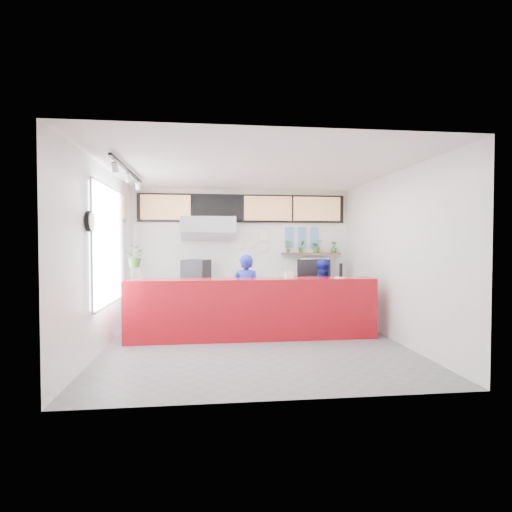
% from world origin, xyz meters
% --- Properties ---
extents(floor, '(5.00, 5.00, 0.00)m').
position_xyz_m(floor, '(0.00, 0.00, 0.00)').
color(floor, slate).
rests_on(floor, ground).
extents(ceiling, '(5.00, 5.00, 0.00)m').
position_xyz_m(ceiling, '(0.00, 0.00, 3.00)').
color(ceiling, silver).
extents(wall_back, '(5.00, 0.00, 5.00)m').
position_xyz_m(wall_back, '(0.00, 2.50, 1.50)').
color(wall_back, white).
rests_on(wall_back, ground).
extents(wall_left, '(0.00, 5.00, 5.00)m').
position_xyz_m(wall_left, '(-2.50, 0.00, 1.50)').
color(wall_left, white).
rests_on(wall_left, ground).
extents(wall_right, '(0.00, 5.00, 5.00)m').
position_xyz_m(wall_right, '(2.50, 0.00, 1.50)').
color(wall_right, white).
rests_on(wall_right, ground).
extents(service_counter, '(4.50, 0.60, 1.10)m').
position_xyz_m(service_counter, '(0.00, 0.40, 0.55)').
color(service_counter, '#A40B15').
rests_on(service_counter, ground).
extents(cream_band, '(5.00, 0.02, 0.80)m').
position_xyz_m(cream_band, '(0.00, 2.49, 2.60)').
color(cream_band, beige).
rests_on(cream_band, wall_back).
extents(prep_bench, '(1.80, 0.60, 0.90)m').
position_xyz_m(prep_bench, '(-0.80, 2.20, 0.45)').
color(prep_bench, '#B2B5BA').
rests_on(prep_bench, ground).
extents(panini_oven, '(0.68, 0.68, 0.47)m').
position_xyz_m(panini_oven, '(-1.08, 2.20, 1.14)').
color(panini_oven, black).
rests_on(panini_oven, prep_bench).
extents(extraction_hood, '(1.20, 0.70, 0.35)m').
position_xyz_m(extraction_hood, '(-0.80, 2.15, 2.15)').
color(extraction_hood, '#B2B5BA').
rests_on(extraction_hood, ceiling).
extents(hood_lip, '(1.20, 0.69, 0.31)m').
position_xyz_m(hood_lip, '(-0.80, 2.15, 1.95)').
color(hood_lip, '#B2B5BA').
rests_on(hood_lip, ceiling).
extents(right_bench, '(1.80, 0.60, 0.90)m').
position_xyz_m(right_bench, '(1.50, 2.20, 0.45)').
color(right_bench, '#B2B5BA').
rests_on(right_bench, ground).
extents(espresso_machine, '(0.87, 0.73, 0.47)m').
position_xyz_m(espresso_machine, '(1.63, 2.20, 1.14)').
color(espresso_machine, black).
rests_on(espresso_machine, right_bench).
extents(espresso_tray, '(0.73, 0.58, 0.06)m').
position_xyz_m(espresso_tray, '(1.63, 2.20, 1.38)').
color(espresso_tray, silver).
rests_on(espresso_tray, espresso_machine).
extents(herb_shelf, '(1.40, 0.18, 0.04)m').
position_xyz_m(herb_shelf, '(1.60, 2.40, 1.50)').
color(herb_shelf, brown).
rests_on(herb_shelf, wall_back).
extents(menu_board_far_left, '(1.10, 0.10, 0.55)m').
position_xyz_m(menu_board_far_left, '(-1.75, 2.38, 2.55)').
color(menu_board_far_left, tan).
rests_on(menu_board_far_left, wall_back).
extents(menu_board_mid_left, '(1.10, 0.10, 0.55)m').
position_xyz_m(menu_board_mid_left, '(-0.59, 2.38, 2.55)').
color(menu_board_mid_left, black).
rests_on(menu_board_mid_left, wall_back).
extents(menu_board_mid_right, '(1.10, 0.10, 0.55)m').
position_xyz_m(menu_board_mid_right, '(0.57, 2.38, 2.55)').
color(menu_board_mid_right, tan).
rests_on(menu_board_mid_right, wall_back).
extents(menu_board_far_right, '(1.10, 0.10, 0.55)m').
position_xyz_m(menu_board_far_right, '(1.73, 2.38, 2.55)').
color(menu_board_far_right, tan).
rests_on(menu_board_far_right, wall_back).
extents(soffit, '(4.80, 0.04, 0.65)m').
position_xyz_m(soffit, '(0.00, 2.46, 2.55)').
color(soffit, black).
rests_on(soffit, wall_back).
extents(window_pane, '(0.04, 2.20, 1.90)m').
position_xyz_m(window_pane, '(-2.47, 0.30, 1.70)').
color(window_pane, silver).
rests_on(window_pane, wall_left).
extents(window_frame, '(0.03, 2.30, 2.00)m').
position_xyz_m(window_frame, '(-2.45, 0.30, 1.70)').
color(window_frame, '#B2B5BA').
rests_on(window_frame, wall_left).
extents(wall_clock_rim, '(0.05, 0.30, 0.30)m').
position_xyz_m(wall_clock_rim, '(-2.46, -0.90, 2.05)').
color(wall_clock_rim, black).
rests_on(wall_clock_rim, wall_left).
extents(wall_clock_face, '(0.02, 0.26, 0.26)m').
position_xyz_m(wall_clock_face, '(-2.43, -0.90, 2.05)').
color(wall_clock_face, white).
rests_on(wall_clock_face, wall_left).
extents(track_rail, '(0.05, 2.40, 0.04)m').
position_xyz_m(track_rail, '(-2.10, 0.00, 2.94)').
color(track_rail, black).
rests_on(track_rail, ceiling).
extents(dec_plate_a, '(0.24, 0.03, 0.24)m').
position_xyz_m(dec_plate_a, '(0.15, 2.47, 1.75)').
color(dec_plate_a, silver).
rests_on(dec_plate_a, wall_back).
extents(dec_plate_b, '(0.24, 0.03, 0.24)m').
position_xyz_m(dec_plate_b, '(0.45, 2.47, 1.65)').
color(dec_plate_b, silver).
rests_on(dec_plate_b, wall_back).
extents(dec_plate_c, '(0.24, 0.03, 0.24)m').
position_xyz_m(dec_plate_c, '(0.15, 2.47, 1.45)').
color(dec_plate_c, silver).
rests_on(dec_plate_c, wall_back).
extents(dec_plate_d, '(0.24, 0.03, 0.24)m').
position_xyz_m(dec_plate_d, '(0.50, 2.47, 1.90)').
color(dec_plate_d, silver).
rests_on(dec_plate_d, wall_back).
extents(photo_frame_a, '(0.20, 0.02, 0.25)m').
position_xyz_m(photo_frame_a, '(1.10, 2.48, 2.00)').
color(photo_frame_a, '#598CBF').
rests_on(photo_frame_a, wall_back).
extents(photo_frame_b, '(0.20, 0.02, 0.25)m').
position_xyz_m(photo_frame_b, '(1.40, 2.48, 2.00)').
color(photo_frame_b, '#598CBF').
rests_on(photo_frame_b, wall_back).
extents(photo_frame_c, '(0.20, 0.02, 0.25)m').
position_xyz_m(photo_frame_c, '(1.70, 2.48, 2.00)').
color(photo_frame_c, '#598CBF').
rests_on(photo_frame_c, wall_back).
extents(photo_frame_d, '(0.20, 0.02, 0.25)m').
position_xyz_m(photo_frame_d, '(1.10, 2.48, 1.75)').
color(photo_frame_d, '#598CBF').
rests_on(photo_frame_d, wall_back).
extents(photo_frame_e, '(0.20, 0.02, 0.25)m').
position_xyz_m(photo_frame_e, '(1.40, 2.48, 1.75)').
color(photo_frame_e, '#598CBF').
rests_on(photo_frame_e, wall_back).
extents(photo_frame_f, '(0.20, 0.02, 0.25)m').
position_xyz_m(photo_frame_f, '(1.70, 2.48, 1.75)').
color(photo_frame_f, '#598CBF').
rests_on(photo_frame_f, wall_back).
extents(staff_center, '(0.64, 0.52, 1.53)m').
position_xyz_m(staff_center, '(-0.07, 0.89, 0.77)').
color(staff_center, '#162599').
rests_on(staff_center, ground).
extents(staff_right, '(0.72, 0.58, 1.43)m').
position_xyz_m(staff_right, '(1.41, 0.86, 0.72)').
color(staff_right, '#162599').
rests_on(staff_right, ground).
extents(herb_a, '(0.17, 0.12, 0.31)m').
position_xyz_m(herb_a, '(1.04, 2.40, 1.68)').
color(herb_a, '#346F27').
rests_on(herb_a, herb_shelf).
extents(herb_b, '(0.19, 0.17, 0.29)m').
position_xyz_m(herb_b, '(1.37, 2.40, 1.67)').
color(herb_b, '#346F27').
rests_on(herb_b, herb_shelf).
extents(herb_c, '(0.29, 0.26, 0.30)m').
position_xyz_m(herb_c, '(1.74, 2.40, 1.67)').
color(herb_c, '#346F27').
rests_on(herb_c, herb_shelf).
extents(herb_d, '(0.15, 0.14, 0.27)m').
position_xyz_m(herb_d, '(2.15, 2.40, 1.65)').
color(herb_d, '#346F27').
rests_on(herb_d, herb_shelf).
extents(glass_vase, '(0.21, 0.21, 0.21)m').
position_xyz_m(glass_vase, '(-2.05, 0.33, 1.21)').
color(glass_vase, white).
rests_on(glass_vase, service_counter).
extents(basil_vase, '(0.43, 0.41, 0.38)m').
position_xyz_m(basil_vase, '(-2.05, 0.33, 1.51)').
color(basil_vase, '#346F27').
rests_on(basil_vase, glass_vase).
extents(napkin_holder, '(0.15, 0.11, 0.12)m').
position_xyz_m(napkin_holder, '(0.67, 0.36, 1.16)').
color(napkin_holder, white).
rests_on(napkin_holder, service_counter).
extents(white_plate, '(0.27, 0.27, 0.02)m').
position_xyz_m(white_plate, '(1.64, 0.35, 1.11)').
color(white_plate, white).
rests_on(white_plate, service_counter).
extents(pepper_mill, '(0.08, 0.08, 0.25)m').
position_xyz_m(pepper_mill, '(1.64, 0.35, 1.24)').
color(pepper_mill, black).
rests_on(pepper_mill, white_plate).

